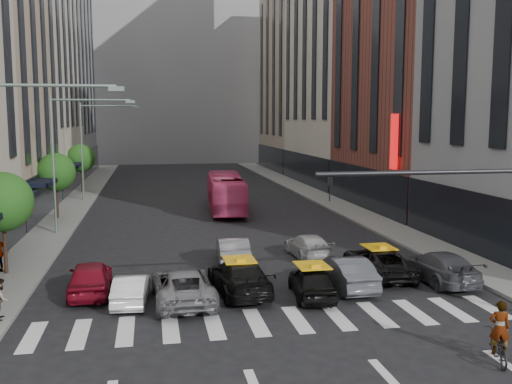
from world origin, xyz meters
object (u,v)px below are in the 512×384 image
streetlamp_far (92,138)px  taxi_center (312,282)px  streetlamp_mid (68,146)px  taxi_left (239,277)px  bus (226,193)px  car_red (90,278)px  motorcycle (498,347)px  pedestrian_near (1,299)px  streetlamp_near (9,164)px  car_white_front (131,289)px

streetlamp_far → taxi_center: (11.94, -31.95, -5.21)m
streetlamp_mid → taxi_left: 18.08m
taxi_center → bus: 23.71m
car_red → bus: size_ratio=0.39×
taxi_left → motorcycle: taxi_left is taller
taxi_center → pedestrian_near: 12.33m
taxi_center → motorcycle: bearing=123.6°
streetlamp_far → bus: (11.37, -8.26, -4.33)m
streetlamp_near → pedestrian_near: size_ratio=5.81×
streetlamp_near → motorcycle: streetlamp_near is taller
car_red → bus: bus is taller
taxi_center → motorcycle: (3.93, -7.42, -0.19)m
streetlamp_mid → motorcycle: streetlamp_mid is taller
car_red → streetlamp_mid: bearing=-81.3°
bus → streetlamp_near: bearing=68.2°
car_red → pedestrian_near: pedestrian_near is taller
taxi_left → motorcycle: size_ratio=2.73×
streetlamp_far → motorcycle: 42.79m
streetlamp_far → car_white_front: (4.37, -31.35, -5.29)m
streetlamp_near → motorcycle: (15.88, -7.37, -5.41)m
taxi_center → bus: bus is taller
car_white_front → taxi_left: 4.64m
streetlamp_mid → car_red: (2.57, -13.79, -5.15)m
bus → pedestrian_near: (-11.72, -24.51, -0.65)m
bus → motorcycle: (4.51, -31.11, -1.07)m
pedestrian_near → motorcycle: bearing=-117.6°
car_white_front → bus: size_ratio=0.33×
streetlamp_mid → taxi_center: streetlamp_mid is taller
streetlamp_far → motorcycle: bearing=-68.0°
car_white_front → motorcycle: car_white_front is taller
taxi_left → taxi_center: size_ratio=1.27×
streetlamp_mid → taxi_left: streetlamp_mid is taller
taxi_center → pedestrian_near: pedestrian_near is taller
car_white_front → bus: bus is taller
car_red → pedestrian_near: 4.18m
motorcycle → pedestrian_near: bearing=-2.3°
streetlamp_far → pedestrian_near: size_ratio=5.81×
streetlamp_far → taxi_left: 32.51m
car_red → motorcycle: 16.39m
streetlamp_far → car_white_front: 32.09m
car_red → taxi_left: (6.40, -1.02, -0.01)m
motorcycle → taxi_left: bearing=-31.3°
car_white_front → bus: 24.15m
streetlamp_far → streetlamp_mid: bearing=-90.0°
streetlamp_mid → pedestrian_near: streetlamp_mid is taller
streetlamp_near → car_red: (2.57, 2.21, -5.15)m
streetlamp_mid → taxi_center: bearing=-53.2°
streetlamp_mid → bus: (11.37, 7.74, -4.33)m
streetlamp_mid → streetlamp_far: size_ratio=1.00×
streetlamp_far → bus: 14.71m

